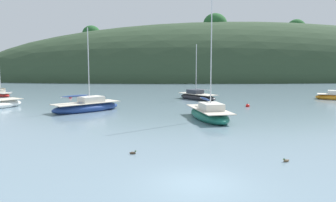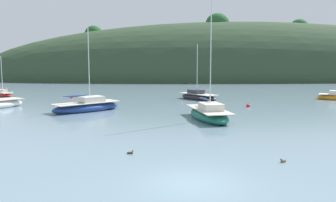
% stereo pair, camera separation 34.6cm
% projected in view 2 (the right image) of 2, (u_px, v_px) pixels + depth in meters
% --- Properties ---
extents(ground_plane, '(400.00, 400.00, 0.00)m').
position_uv_depth(ground_plane, '(192.00, 184.00, 14.62)').
color(ground_plane, slate).
extents(far_shoreline_hill, '(150.00, 36.00, 33.84)m').
position_uv_depth(far_shoreline_hill, '(246.00, 79.00, 96.61)').
color(far_shoreline_hill, '#2D422B').
rests_on(far_shoreline_hill, ground).
extents(sailboat_navy_dinghy, '(3.59, 7.85, 11.12)m').
position_uv_depth(sailboat_navy_dinghy, '(209.00, 114.00, 30.75)').
color(sailboat_navy_dinghy, '#196B56').
rests_on(sailboat_navy_dinghy, ground).
extents(sailboat_teal_outer, '(4.19, 4.34, 6.01)m').
position_uv_depth(sailboat_teal_outer, '(3.00, 94.00, 50.99)').
color(sailboat_teal_outer, red).
rests_on(sailboat_teal_outer, ground).
extents(sailboat_white_near, '(5.40, 6.51, 7.60)m').
position_uv_depth(sailboat_white_near, '(198.00, 97.00, 46.48)').
color(sailboat_white_near, '#232328').
rests_on(sailboat_white_near, ground).
extents(sailboat_black_sloop, '(7.38, 6.66, 8.78)m').
position_uv_depth(sailboat_black_sloop, '(87.00, 107.00, 35.80)').
color(sailboat_black_sloop, navy).
rests_on(sailboat_black_sloop, ground).
extents(mooring_buoy_outer, '(0.44, 0.44, 0.54)m').
position_uv_depth(mooring_buoy_outer, '(248.00, 106.00, 38.94)').
color(mooring_buoy_outer, red).
rests_on(mooring_buoy_outer, ground).
extents(mooring_buoy_channel, '(0.44, 0.44, 0.54)m').
position_uv_depth(mooring_buoy_channel, '(72.00, 97.00, 48.14)').
color(mooring_buoy_channel, red).
rests_on(mooring_buoy_channel, ground).
extents(duck_lone_left, '(0.42, 0.18, 0.24)m').
position_uv_depth(duck_lone_left, '(130.00, 153.00, 19.31)').
color(duck_lone_left, '#473828').
rests_on(duck_lone_left, ground).
extents(duck_lone_right, '(0.41, 0.30, 0.24)m').
position_uv_depth(duck_lone_right, '(283.00, 161.00, 17.72)').
color(duck_lone_right, brown).
rests_on(duck_lone_right, ground).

